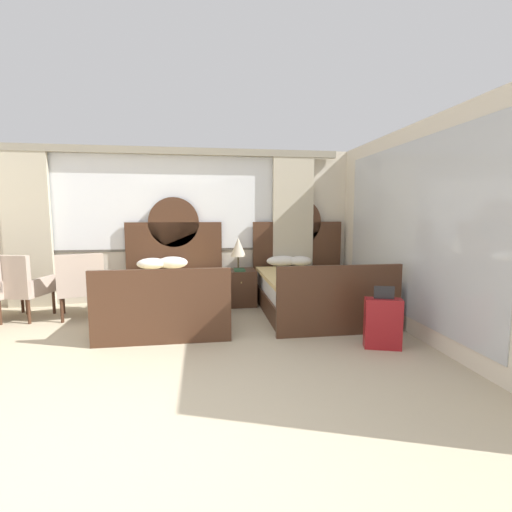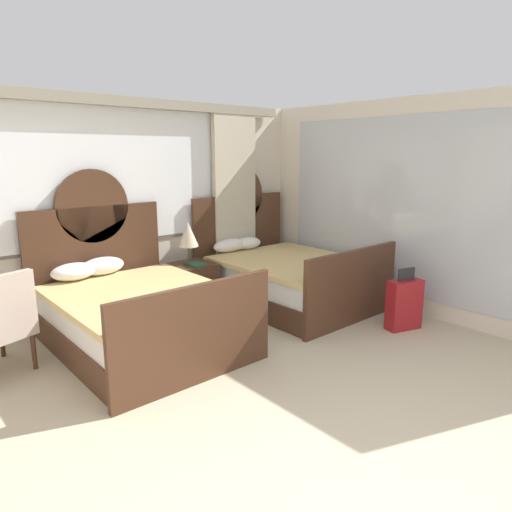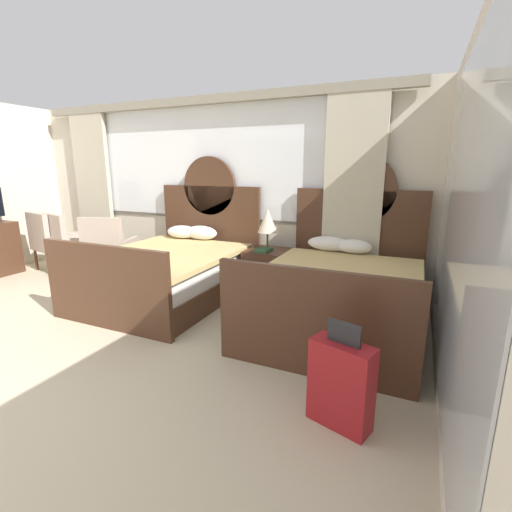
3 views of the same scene
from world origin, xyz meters
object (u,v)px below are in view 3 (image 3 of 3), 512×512
book_on_nightstand (263,250)px  suitcase_on_floor (341,384)px  table_lamp_on_nightstand (268,221)px  bed_near_mirror (340,292)px  nightstand_between_beds (267,271)px  armchair_by_window_left (108,246)px  bed_near_window (172,269)px  armchair_by_window_right (52,240)px  armchair_by_window_centre (68,242)px

book_on_nightstand → suitcase_on_floor: 2.61m
table_lamp_on_nightstand → bed_near_mirror: bearing=-30.8°
nightstand_between_beds → suitcase_on_floor: size_ratio=0.82×
book_on_nightstand → table_lamp_on_nightstand: bearing=91.4°
armchair_by_window_left → suitcase_on_floor: bearing=-25.3°
bed_near_window → armchair_by_window_left: bed_near_window is taller
armchair_by_window_left → bed_near_window: bearing=-9.3°
nightstand_between_beds → suitcase_on_floor: 2.67m
bed_near_mirror → armchair_by_window_left: size_ratio=2.23×
nightstand_between_beds → suitcase_on_floor: (1.45, -2.25, -0.00)m
bed_near_mirror → armchair_by_window_left: bearing=176.5°
table_lamp_on_nightstand → suitcase_on_floor: bearing=-57.4°
nightstand_between_beds → book_on_nightstand: size_ratio=2.34×
bed_near_window → armchair_by_window_right: size_ratio=2.23×
book_on_nightstand → armchair_by_window_centre: (-3.28, -0.30, -0.10)m
book_on_nightstand → armchair_by_window_right: size_ratio=0.26×
nightstand_between_beds → book_on_nightstand: 0.34m
book_on_nightstand → armchair_by_window_centre: bearing=-174.7°
nightstand_between_beds → armchair_by_window_right: size_ratio=0.62×
bed_near_mirror → book_on_nightstand: 1.26m
bed_near_mirror → armchair_by_window_centre: (-4.40, 0.22, 0.15)m
bed_near_mirror → nightstand_between_beds: bed_near_mirror is taller
armchair_by_window_right → book_on_nightstand: bearing=4.7°
armchair_by_window_left → armchair_by_window_right: (-1.25, -0.00, 0.00)m
nightstand_between_beds → armchair_by_window_right: bearing=-173.6°
armchair_by_window_right → suitcase_on_floor: (5.13, -1.84, -0.22)m
suitcase_on_floor → nightstand_between_beds: bearing=122.8°
book_on_nightstand → armchair_by_window_centre: 3.30m
nightstand_between_beds → armchair_by_window_left: armchair_by_window_left is taller
bed_near_mirror → table_lamp_on_nightstand: size_ratio=4.00×
armchair_by_window_centre → suitcase_on_floor: size_ratio=1.33×
bed_near_mirror → armchair_by_window_centre: size_ratio=2.23×
armchair_by_window_left → armchair_by_window_right: bearing=-179.9°
armchair_by_window_centre → suitcase_on_floor: (4.74, -1.84, -0.22)m
armchair_by_window_right → table_lamp_on_nightstand: bearing=7.0°
bed_near_mirror → armchair_by_window_centre: bed_near_mirror is taller
bed_near_mirror → suitcase_on_floor: size_ratio=2.98×
armchair_by_window_right → suitcase_on_floor: armchair_by_window_right is taller
table_lamp_on_nightstand → book_on_nightstand: 0.39m
nightstand_between_beds → suitcase_on_floor: bearing=-57.2°
table_lamp_on_nightstand → armchair_by_window_left: (-2.42, -0.45, -0.47)m
armchair_by_window_centre → suitcase_on_floor: 5.09m
bed_near_mirror → suitcase_on_floor: bed_near_mirror is taller
book_on_nightstand → armchair_by_window_left: bearing=-172.9°
bed_near_window → suitcase_on_floor: size_ratio=2.98×
nightstand_between_beds → armchair_by_window_centre: size_ratio=0.62×
book_on_nightstand → suitcase_on_floor: bearing=-55.7°
table_lamp_on_nightstand → armchair_by_window_left: size_ratio=0.56×
armchair_by_window_left → armchair_by_window_right: size_ratio=1.00×
bed_near_mirror → armchair_by_window_right: (-4.79, 0.22, 0.15)m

